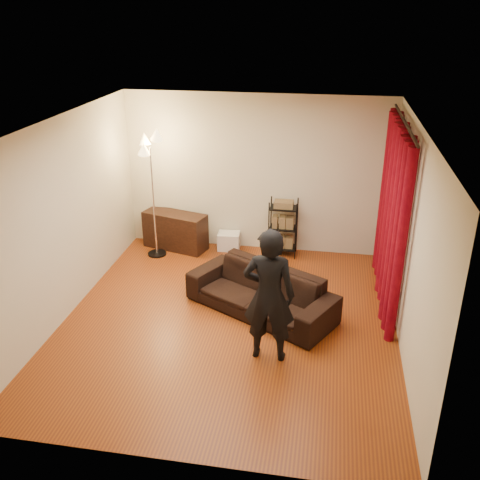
% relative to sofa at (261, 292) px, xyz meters
% --- Properties ---
extents(floor, '(5.00, 5.00, 0.00)m').
position_rel_sofa_xyz_m(floor, '(-0.39, -0.34, -0.31)').
color(floor, '#85380D').
rests_on(floor, ground).
extents(ceiling, '(5.00, 5.00, 0.00)m').
position_rel_sofa_xyz_m(ceiling, '(-0.39, -0.34, 2.39)').
color(ceiling, white).
rests_on(ceiling, ground).
extents(wall_back, '(5.00, 0.00, 5.00)m').
position_rel_sofa_xyz_m(wall_back, '(-0.39, 2.16, 1.04)').
color(wall_back, beige).
rests_on(wall_back, ground).
extents(wall_front, '(5.00, 0.00, 5.00)m').
position_rel_sofa_xyz_m(wall_front, '(-0.39, -2.84, 1.04)').
color(wall_front, beige).
rests_on(wall_front, ground).
extents(wall_left, '(0.00, 5.00, 5.00)m').
position_rel_sofa_xyz_m(wall_left, '(-2.64, -0.34, 1.04)').
color(wall_left, beige).
rests_on(wall_left, ground).
extents(wall_right, '(0.00, 5.00, 5.00)m').
position_rel_sofa_xyz_m(wall_right, '(1.86, -0.34, 1.04)').
color(wall_right, beige).
rests_on(wall_right, ground).
extents(curtain_rod, '(0.04, 2.65, 0.04)m').
position_rel_sofa_xyz_m(curtain_rod, '(1.76, 0.79, 2.27)').
color(curtain_rod, black).
rests_on(curtain_rod, wall_right).
extents(curtain, '(0.22, 2.65, 2.55)m').
position_rel_sofa_xyz_m(curtain, '(1.74, 0.79, 0.96)').
color(curtain, maroon).
rests_on(curtain, ground).
extents(sofa, '(2.27, 1.75, 0.62)m').
position_rel_sofa_xyz_m(sofa, '(0.00, 0.00, 0.00)').
color(sofa, black).
rests_on(sofa, ground).
extents(person, '(0.63, 0.42, 1.71)m').
position_rel_sofa_xyz_m(person, '(0.23, -1.02, 0.54)').
color(person, black).
rests_on(person, ground).
extents(media_cabinet, '(1.19, 0.71, 0.65)m').
position_rel_sofa_xyz_m(media_cabinet, '(-1.79, 1.89, 0.01)').
color(media_cabinet, black).
rests_on(media_cabinet, ground).
extents(storage_boxes, '(0.40, 0.33, 0.31)m').
position_rel_sofa_xyz_m(storage_boxes, '(-0.84, 1.97, -0.15)').
color(storage_boxes, beige).
rests_on(storage_boxes, ground).
extents(wire_shelf, '(0.53, 0.44, 1.00)m').
position_rel_sofa_xyz_m(wire_shelf, '(0.11, 1.93, 0.19)').
color(wire_shelf, black).
rests_on(wire_shelf, ground).
extents(floor_lamp, '(0.40, 0.40, 2.11)m').
position_rel_sofa_xyz_m(floor_lamp, '(-2.03, 1.54, 0.75)').
color(floor_lamp, silver).
rests_on(floor_lamp, ground).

